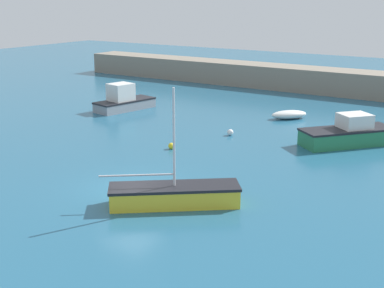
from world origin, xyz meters
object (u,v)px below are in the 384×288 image
at_px(open_tender_yellow, 289,115).
at_px(mooring_buoy_white, 230,132).
at_px(mooring_buoy_yellow, 171,146).
at_px(sailboat_short_mast, 174,195).
at_px(cabin_cruiser_white, 123,101).
at_px(motorboat_grey_hull, 349,134).

relative_size(open_tender_yellow, mooring_buoy_white, 6.92).
bearing_deg(mooring_buoy_yellow, mooring_buoy_white, 73.81).
bearing_deg(sailboat_short_mast, cabin_cruiser_white, 98.00).
bearing_deg(open_tender_yellow, mooring_buoy_white, -149.58).
bearing_deg(mooring_buoy_yellow, sailboat_short_mast, -53.83).
relative_size(motorboat_grey_hull, cabin_cruiser_white, 1.09).
bearing_deg(sailboat_short_mast, open_tender_yellow, 59.57).
bearing_deg(motorboat_grey_hull, mooring_buoy_yellow, -12.17).
bearing_deg(cabin_cruiser_white, mooring_buoy_white, -90.67).
relative_size(mooring_buoy_white, mooring_buoy_yellow, 1.08).
distance_m(sailboat_short_mast, mooring_buoy_white, 12.04).
height_order(sailboat_short_mast, cabin_cruiser_white, sailboat_short_mast).
xyz_separation_m(sailboat_short_mast, mooring_buoy_yellow, (-5.04, 6.89, -0.27)).
xyz_separation_m(open_tender_yellow, cabin_cruiser_white, (-11.90, -4.16, 0.43)).
bearing_deg(mooring_buoy_white, mooring_buoy_yellow, -106.19).
bearing_deg(open_tender_yellow, motorboat_grey_hull, -87.31).
height_order(open_tender_yellow, sailboat_short_mast, sailboat_short_mast).
distance_m(open_tender_yellow, motorboat_grey_hull, 7.28).
height_order(cabin_cruiser_white, mooring_buoy_white, cabin_cruiser_white).
bearing_deg(mooring_buoy_white, cabin_cruiser_white, 167.99).
bearing_deg(mooring_buoy_yellow, motorboat_grey_hull, 38.18).
relative_size(open_tender_yellow, sailboat_short_mast, 0.52).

